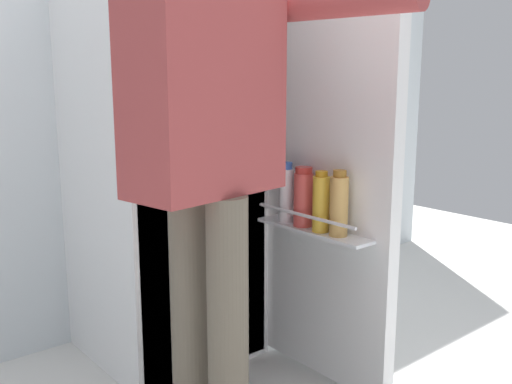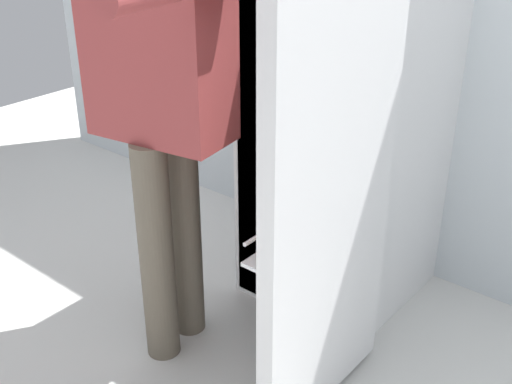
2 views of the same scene
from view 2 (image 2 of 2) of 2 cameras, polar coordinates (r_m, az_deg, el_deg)
The scene contains 3 objects.
ground_plane at distance 2.44m, azimuth -0.25°, elevation -13.80°, with size 6.42×6.42×0.00m, color silver.
refrigerator at distance 2.39m, azimuth 8.06°, elevation 7.33°, with size 0.66×1.23×1.61m.
person at distance 2.03m, azimuth -8.33°, elevation 9.42°, with size 0.63×0.72×1.65m.
Camera 2 is at (1.19, -1.43, 1.58)m, focal length 44.96 mm.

